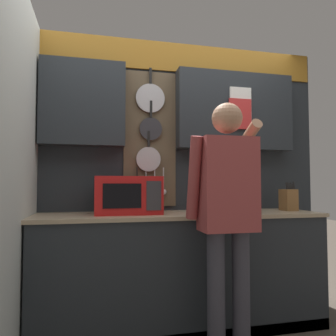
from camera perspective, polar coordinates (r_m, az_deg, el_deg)
ground_plane at (r=2.96m, az=2.30°, el=-26.03°), size 14.00×14.00×0.00m
base_cabinet_counter at (r=2.81m, az=2.29°, el=-17.37°), size 2.34×0.63×0.93m
back_wall_unit at (r=3.02m, az=1.21°, el=4.12°), size 2.91×0.23×2.49m
side_wall at (r=2.28m, az=-24.96°, el=-0.56°), size 0.04×1.60×2.49m
microwave at (r=2.66m, az=-7.07°, el=-4.71°), size 0.52×0.35×0.30m
knife_block at (r=3.16m, az=20.24°, el=-5.17°), size 0.12×0.15×0.26m
utensil_crock at (r=2.80m, az=5.69°, el=-5.87°), size 0.11×0.11×0.35m
person at (r=2.29m, az=10.27°, el=-6.11°), size 0.54×0.63×1.73m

